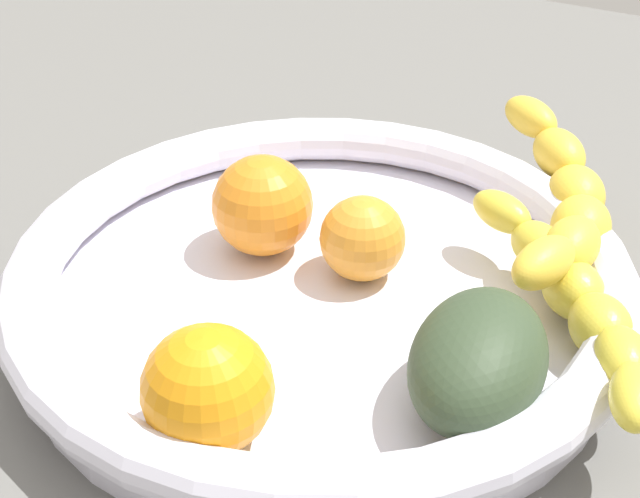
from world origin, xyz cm
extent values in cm
cube|color=#605F5C|center=(0.00, 0.00, 1.50)|extent=(120.00, 120.00, 3.00)
cylinder|color=silver|center=(0.00, 0.00, 3.86)|extent=(33.74, 33.74, 1.73)
torus|color=silver|center=(0.00, 0.00, 6.22)|extent=(35.83, 35.83, 2.99)
ellipsoid|color=yellow|center=(-4.10, -18.33, 8.05)|extent=(4.63, 3.24, 2.22)
ellipsoid|color=yellow|center=(-0.96, -17.17, 7.41)|extent=(4.94, 4.24, 2.70)
ellipsoid|color=yellow|center=(1.92, -15.47, 6.76)|extent=(5.26, 5.02, 3.18)
ellipsoid|color=yellow|center=(4.46, -13.28, 6.76)|extent=(5.20, 5.22, 3.18)
ellipsoid|color=yellow|center=(6.57, -10.69, 7.41)|extent=(4.58, 4.98, 2.70)
ellipsoid|color=yellow|center=(8.18, -7.75, 8.05)|extent=(3.72, 4.73, 2.22)
ellipsoid|color=yellow|center=(2.89, -11.83, 8.98)|extent=(5.20, 3.67, 2.49)
ellipsoid|color=yellow|center=(6.60, -12.40, 8.05)|extent=(4.77, 3.13, 3.02)
ellipsoid|color=yellow|center=(10.32, -12.01, 7.11)|extent=(5.38, 4.53, 3.56)
ellipsoid|color=yellow|center=(13.84, -10.72, 7.11)|extent=(5.81, 5.32, 3.56)
ellipsoid|color=yellow|center=(16.91, -8.58, 8.05)|extent=(5.51, 5.39, 3.02)
ellipsoid|color=yellow|center=(19.36, -5.74, 8.98)|extent=(4.67, 5.29, 2.49)
sphere|color=orange|center=(-12.73, -1.11, 7.84)|extent=(6.21, 6.21, 6.21)
sphere|color=orange|center=(2.78, -1.29, 7.25)|extent=(5.04, 5.04, 5.04)
sphere|color=orange|center=(2.37, 5.24, 7.80)|extent=(6.15, 6.15, 6.15)
ellipsoid|color=#32432B|center=(-4.44, -11.11, 7.46)|extent=(10.60, 7.77, 5.46)
camera|label=1|loc=(-38.32, -20.95, 37.07)|focal=52.71mm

